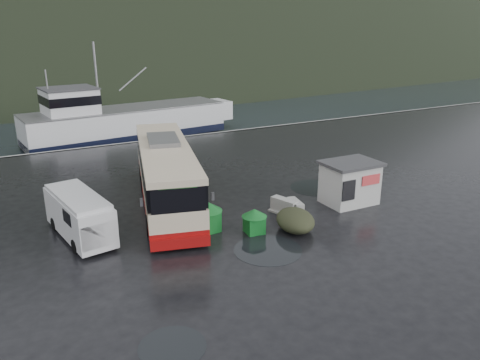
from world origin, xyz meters
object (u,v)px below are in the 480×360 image
waste_bin_left (207,231)px  jersey_barrier_b (295,213)px  dome_tent (295,230)px  jersey_barrier_a (284,213)px  waste_bin_right (254,232)px  ticket_kiosk (348,203)px  coach_bus (168,203)px  white_van (82,236)px  fishing_trawler (128,125)px

waste_bin_left → jersey_barrier_b: waste_bin_left is taller
waste_bin_left → dome_tent: 4.50m
dome_tent → jersey_barrier_a: size_ratio=1.58×
jersey_barrier_b → waste_bin_right: bearing=-161.0°
ticket_kiosk → jersey_barrier_b: 3.70m
waste_bin_left → dome_tent: (4.02, -2.03, 0.00)m
coach_bus → jersey_barrier_a: bearing=-26.9°
coach_bus → jersey_barrier_a: (5.19, -4.58, 0.00)m
white_van → waste_bin_right: (7.78, -3.65, 0.00)m
dome_tent → jersey_barrier_b: (1.26, 1.82, 0.00)m
coach_bus → white_van: 5.86m
waste_bin_right → jersey_barrier_a: bearing=27.8°
waste_bin_left → white_van: bearing=158.3°
coach_bus → waste_bin_left: (0.43, -4.70, 0.00)m
ticket_kiosk → waste_bin_left: bearing=178.9°
waste_bin_right → fishing_trawler: bearing=86.9°
ticket_kiosk → fishing_trawler: (-5.38, 28.42, 0.00)m
white_van → waste_bin_left: bearing=-30.7°
white_van → ticket_kiosk: bearing=-19.1°
white_van → waste_bin_right: bearing=-34.0°
white_van → fishing_trawler: fishing_trawler is taller
coach_bus → jersey_barrier_b: bearing=-26.2°
jersey_barrier_b → jersey_barrier_a: bearing=147.6°
white_van → coach_bus: bearing=15.1°
coach_bus → waste_bin_right: coach_bus is taller
waste_bin_left → fishing_trawler: fishing_trawler is taller
waste_bin_left → jersey_barrier_b: 5.28m
jersey_barrier_b → ticket_kiosk: bearing=-1.8°
white_van → ticket_kiosk: ticket_kiosk is taller
waste_bin_left → jersey_barrier_b: size_ratio=1.06×
waste_bin_left → ticket_kiosk: size_ratio=0.50×
waste_bin_left → fishing_trawler: bearing=82.7°
white_van → jersey_barrier_b: bearing=-21.8°
white_van → dome_tent: 10.72m
coach_bus → waste_bin_left: 4.72m
waste_bin_left → jersey_barrier_a: bearing=1.4°
waste_bin_right → white_van: bearing=154.9°
waste_bin_left → fishing_trawler: (3.60, 28.09, 0.00)m
coach_bus → fishing_trawler: (4.03, 23.39, 0.00)m
fishing_trawler → coach_bus: bearing=-106.5°
jersey_barrier_a → fishing_trawler: 27.99m
waste_bin_left → coach_bus: bearing=95.2°
jersey_barrier_a → white_van: bearing=168.3°
jersey_barrier_b → dome_tent: bearing=-124.7°
waste_bin_right → fishing_trawler: fishing_trawler is taller
white_van → fishing_trawler: (9.38, 25.78, 0.00)m
coach_bus → jersey_barrier_b: 7.53m
waste_bin_right → jersey_barrier_b: (3.28, 1.13, 0.00)m
jersey_barrier_b → fishing_trawler: 28.35m
coach_bus → waste_bin_right: 6.51m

